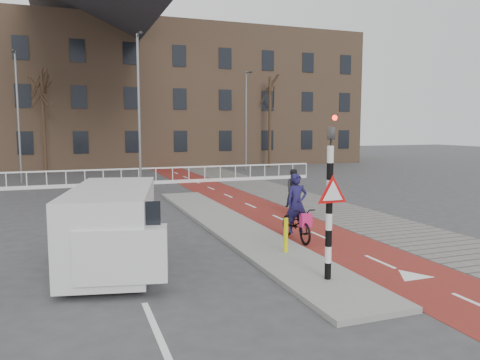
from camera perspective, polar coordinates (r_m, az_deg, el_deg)
name	(u,v)px	position (r m, az deg, el deg)	size (l,w,h in m)	color
ground	(308,257)	(12.50, 8.29, -9.32)	(120.00, 120.00, 0.00)	#38383A
bike_lane	(235,199)	(22.07, -0.62, -2.31)	(2.50, 60.00, 0.01)	maroon
sidewalk	(289,196)	(23.14, 5.94, -1.93)	(3.00, 60.00, 0.01)	slate
curb_island	(233,226)	(15.77, -0.91, -5.69)	(1.80, 16.00, 0.12)	gray
traffic_signal	(330,194)	(10.07, 10.92, -1.63)	(0.80, 0.80, 3.68)	black
bollard	(286,235)	(12.41, 5.60, -6.69)	(0.12, 0.12, 0.90)	yellow
cyclist_near	(297,218)	(14.10, 6.91, -4.63)	(0.74, 1.95, 2.00)	black
cyclist_far	(294,195)	(18.30, 6.64, -1.87)	(0.91, 1.66, 1.75)	black
van	(112,226)	(11.73, -15.30, -5.38)	(2.71, 4.80, 1.95)	silver
railing	(85,182)	(27.75, -18.37, -0.19)	(28.00, 0.10, 0.99)	silver
townhouse_row	(101,75)	(42.88, -16.64, 12.19)	(46.00, 10.00, 15.90)	#7F6047
tree_mid	(44,123)	(35.81, -22.80, 6.45)	(0.23, 0.23, 7.31)	black
tree_right	(270,122)	(39.59, 3.66, 7.04)	(0.25, 0.25, 7.50)	black
streetlight_near	(139,116)	(23.84, -12.19, 7.68)	(0.12, 0.12, 7.87)	slate
streetlight_left	(18,118)	(31.01, -25.41, 6.84)	(0.12, 0.12, 7.80)	slate
streetlight_right	(246,121)	(36.26, 0.74, 7.14)	(0.12, 0.12, 7.56)	slate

